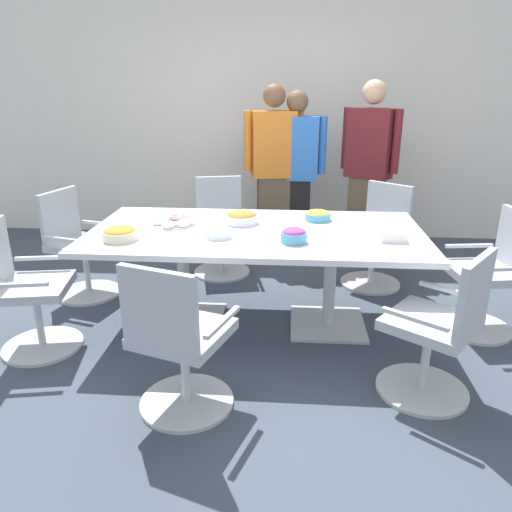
{
  "coord_description": "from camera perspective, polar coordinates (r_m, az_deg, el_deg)",
  "views": [
    {
      "loc": [
        0.25,
        -3.34,
        1.75
      ],
      "look_at": [
        0.0,
        0.0,
        0.55
      ],
      "focal_mm": 33.83,
      "sensor_mm": 36.0,
      "label": 1
    }
  ],
  "objects": [
    {
      "name": "napkin_pile",
      "position": [
        3.39,
        15.79,
        2.4
      ],
      "size": [
        0.17,
        0.17,
        0.07
      ],
      "primitive_type": "cube",
      "color": "white",
      "rests_on": "conference_table"
    },
    {
      "name": "snack_bowl_pretzels",
      "position": [
        3.65,
        -1.71,
        4.59
      ],
      "size": [
        0.25,
        0.25,
        0.09
      ],
      "color": "white",
      "rests_on": "conference_table"
    },
    {
      "name": "person_standing_0",
      "position": [
        5.07,
        2.08,
        10.23
      ],
      "size": [
        0.61,
        0.3,
        1.75
      ],
      "rotation": [
        0.0,
        0.0,
        -2.94
      ],
      "color": "brown",
      "rests_on": "ground"
    },
    {
      "name": "person_standing_2",
      "position": [
        5.06,
        13.14,
        9.98
      ],
      "size": [
        0.56,
        0.42,
        1.79
      ],
      "rotation": [
        0.0,
        0.0,
        -3.7
      ],
      "color": "brown",
      "rests_on": "ground"
    },
    {
      "name": "person_standing_1",
      "position": [
        5.1,
        4.69,
        9.83
      ],
      "size": [
        0.61,
        0.24,
        1.69
      ],
      "rotation": [
        0.0,
        0.0,
        -3.19
      ],
      "color": "black",
      "rests_on": "ground"
    },
    {
      "name": "plate_stack",
      "position": [
        3.33,
        -4.44,
        2.5
      ],
      "size": [
        0.19,
        0.19,
        0.04
      ],
      "color": "white",
      "rests_on": "conference_table"
    },
    {
      "name": "office_chair_4",
      "position": [
        2.69,
        -9.16,
        -10.52
      ],
      "size": [
        0.68,
        0.68,
        0.91
      ],
      "rotation": [
        0.0,
        0.0,
        -0.33
      ],
      "color": "silver",
      "rests_on": "ground"
    },
    {
      "name": "office_chair_3",
      "position": [
        3.61,
        -25.53,
        -4.16
      ],
      "size": [
        0.63,
        0.63,
        0.91
      ],
      "rotation": [
        0.0,
        0.0,
        -1.39
      ],
      "color": "silver",
      "rests_on": "ground"
    },
    {
      "name": "office_chair_6",
      "position": [
        3.91,
        25.81,
        -2.45
      ],
      "size": [
        0.61,
        0.61,
        0.91
      ],
      "rotation": [
        0.0,
        0.0,
        -4.57
      ],
      "color": "silver",
      "rests_on": "ground"
    },
    {
      "name": "ground_plane",
      "position": [
        3.78,
        0.0,
        -7.94
      ],
      "size": [
        10.0,
        10.0,
        0.01
      ],
      "primitive_type": "cube",
      "color": "#3D4754"
    },
    {
      "name": "conference_table",
      "position": [
        3.53,
        0.0,
        1.15
      ],
      "size": [
        2.4,
        1.2,
        0.75
      ],
      "color": "silver",
      "rests_on": "ground"
    },
    {
      "name": "snack_bowl_chips_orange",
      "position": [
        3.38,
        -15.8,
        2.57
      ],
      "size": [
        0.23,
        0.23,
        0.09
      ],
      "color": "beige",
      "rests_on": "conference_table"
    },
    {
      "name": "snack_bowl_candy_mix",
      "position": [
        3.22,
        4.49,
        2.48
      ],
      "size": [
        0.18,
        0.18,
        0.1
      ],
      "color": "#4C9EC6",
      "rests_on": "conference_table"
    },
    {
      "name": "office_chair_2",
      "position": [
        4.4,
        -20.19,
        0.71
      ],
      "size": [
        0.66,
        0.66,
        0.91
      ],
      "rotation": [
        0.0,
        0.0,
        -1.84
      ],
      "color": "silver",
      "rests_on": "ground"
    },
    {
      "name": "donut_platter",
      "position": [
        3.68,
        -9.64,
        4.01
      ],
      "size": [
        0.32,
        0.32,
        0.04
      ],
      "color": "white",
      "rests_on": "conference_table"
    },
    {
      "name": "office_chair_0",
      "position": [
        4.49,
        14.08,
        1.72
      ],
      "size": [
        0.76,
        0.76,
        0.91
      ],
      "rotation": [
        0.0,
        0.0,
        -3.85
      ],
      "color": "silver",
      "rests_on": "ground"
    },
    {
      "name": "office_chair_1",
      "position": [
        4.66,
        -4.2,
        2.91
      ],
      "size": [
        0.65,
        0.65,
        0.91
      ],
      "rotation": [
        0.0,
        0.0,
        -2.92
      ],
      "color": "silver",
      "rests_on": "ground"
    },
    {
      "name": "back_wall",
      "position": [
        5.75,
        1.89,
        16.25
      ],
      "size": [
        8.0,
        0.1,
        2.8
      ],
      "primitive_type": "cube",
      "color": "white",
      "rests_on": "ground"
    },
    {
      "name": "snack_bowl_chips_yellow",
      "position": [
        3.77,
        7.33,
        4.82
      ],
      "size": [
        0.2,
        0.2,
        0.08
      ],
      "color": "#4C9EC6",
      "rests_on": "conference_table"
    },
    {
      "name": "office_chair_5",
      "position": [
        2.97,
        20.78,
        -8.65
      ],
      "size": [
        0.76,
        0.76,
        0.91
      ],
      "rotation": [
        0.0,
        0.0,
        0.93
      ],
      "color": "silver",
      "rests_on": "ground"
    }
  ]
}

